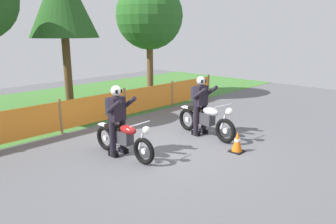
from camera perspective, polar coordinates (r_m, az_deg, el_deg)
name	(u,v)px	position (r m, az deg, el deg)	size (l,w,h in m)	color
ground	(157,147)	(8.29, -1.92, -6.30)	(24.00, 24.00, 0.02)	#5B5B60
grass_verge	(43,107)	(13.48, -21.50, 0.85)	(24.00, 7.37, 0.01)	#427A33
barrier_fence	(95,109)	(10.20, -12.86, 0.52)	(11.82, 0.08, 1.05)	olive
tree_rightmost	(149,16)	(14.11, -3.36, 16.76)	(2.85, 2.85, 4.96)	brown
motorcycle_lead	(124,138)	(7.58, -7.93, -4.70)	(0.58, 1.99, 0.94)	black
motorcycle_trailing	(206,119)	(9.02, 6.78, -1.34)	(0.64, 2.14, 1.01)	black
rider_lead	(117,116)	(7.60, -9.14, -0.80)	(0.56, 0.69, 1.69)	black
rider_trailing	(200,102)	(9.06, 5.79, 1.77)	(0.59, 0.71, 1.69)	black
traffic_cone	(237,142)	(8.05, 12.27, -5.24)	(0.32, 0.32, 0.53)	black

